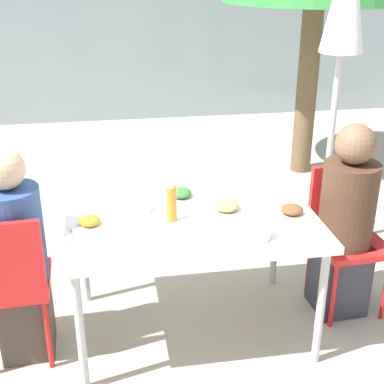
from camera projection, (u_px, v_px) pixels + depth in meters
The scene contains 15 objects.
ground_plane at pixel (192, 327), 3.19m from camera, with size 24.00×24.00×0.00m, color #B2A893.
building_facade at pixel (132, 3), 6.83m from camera, with size 10.00×0.20×3.00m.
dining_table at pixel (192, 227), 2.92m from camera, with size 1.35×0.90×0.73m.
chair_left at pixel (8, 278), 2.72m from camera, with size 0.42×0.42×0.89m.
person_left at pixel (18, 261), 2.78m from camera, with size 0.30×0.30×1.19m.
chair_right at pixel (345, 226), 3.25m from camera, with size 0.42×0.42×0.89m.
person_right at pixel (345, 226), 3.15m from camera, with size 0.32×0.32×1.19m.
closed_umbrella at pixel (344, 21), 3.43m from camera, with size 0.36×0.36×2.24m.
plate_0 at pixel (292, 212), 2.90m from camera, with size 0.22×0.22×0.06m.
plate_1 at pixel (90, 223), 2.78m from camera, with size 0.21×0.21×0.06m.
plate_2 at pixel (226, 208), 2.94m from camera, with size 0.25×0.25×0.07m.
plate_3 at pixel (181, 195), 3.10m from camera, with size 0.23×0.23×0.07m.
bottle at pixel (172, 203), 2.82m from camera, with size 0.06×0.06×0.21m.
drinking_cup at pixel (144, 203), 2.95m from camera, with size 0.08×0.08×0.10m.
salad_bowl at pixel (252, 230), 2.69m from camera, with size 0.20×0.20×0.06m.
Camera 1 is at (-0.42, -2.56, 2.02)m, focal length 50.00 mm.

